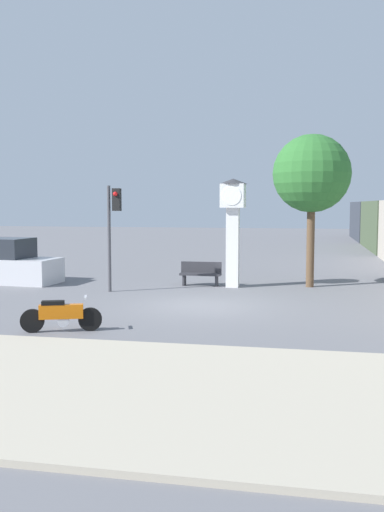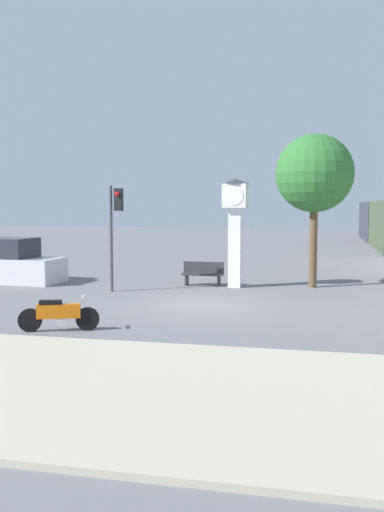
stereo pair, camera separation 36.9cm
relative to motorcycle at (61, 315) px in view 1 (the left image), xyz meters
name	(u,v)px [view 1 (the left image)]	position (x,y,z in m)	size (l,w,h in m)	color
ground_plane	(202,306)	(2.78, 4.26, -0.42)	(120.00, 120.00, 0.00)	slate
sidewalk_strip	(116,387)	(2.78, -4.00, -0.37)	(36.00, 6.00, 0.10)	#B2A893
motorcycle	(61,315)	(0.00, 0.00, 0.00)	(1.91, 0.79, 0.88)	black
clock_tower	(233,215)	(3.18, 8.52, 2.32)	(1.07, 1.07, 4.12)	white
traffic_light	(113,219)	(-0.88, 6.48, 2.22)	(0.50, 0.35, 3.82)	#47474C
street_tree	(312,174)	(6.09, 9.13, 3.87)	(2.94, 2.94, 5.79)	brown
bench	(201,273)	(1.92, 8.66, 0.07)	(1.60, 0.44, 0.92)	#2D2D33
parked_car	(6,264)	(-5.97, 7.99, 0.33)	(4.33, 2.12, 1.80)	silver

